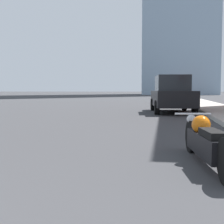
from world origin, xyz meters
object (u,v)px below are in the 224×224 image
parked_car_white (171,93)px  parked_car_blue (169,92)px  parked_car_green (169,91)px  motorcycle (205,141)px  parked_car_black (172,94)px  parked_car_silver (166,91)px

parked_car_white → parked_car_blue: bearing=85.8°
parked_car_blue → parked_car_green: parked_car_green is taller
motorcycle → parked_car_white: bearing=82.6°
parked_car_black → parked_car_green: bearing=83.5°
parked_car_silver → parked_car_black: bearing=-89.5°
parked_car_silver → parked_car_white: bearing=-89.1°
motorcycle → parked_car_white: 23.33m
parked_car_blue → parked_car_black: bearing=-94.3°
parked_car_white → parked_car_silver: parked_car_white is taller
parked_car_black → parked_car_silver: parked_car_black is taller
parked_car_white → parked_car_blue: size_ratio=1.03×
parked_car_silver → motorcycle: bearing=-89.3°
parked_car_black → parked_car_white: 12.47m
parked_car_black → parked_car_blue: 23.90m
parked_car_black → parked_car_green: parked_car_black is taller
parked_car_white → parked_car_blue: 11.44m
motorcycle → parked_car_black: bearing=83.8°
motorcycle → parked_car_blue: parked_car_blue is taller
parked_car_white → parked_car_green: (0.16, 23.58, 0.01)m
motorcycle → parked_car_silver: bearing=82.8°
parked_car_white → parked_car_green: bearing=85.5°
parked_car_black → parked_car_silver: bearing=84.1°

